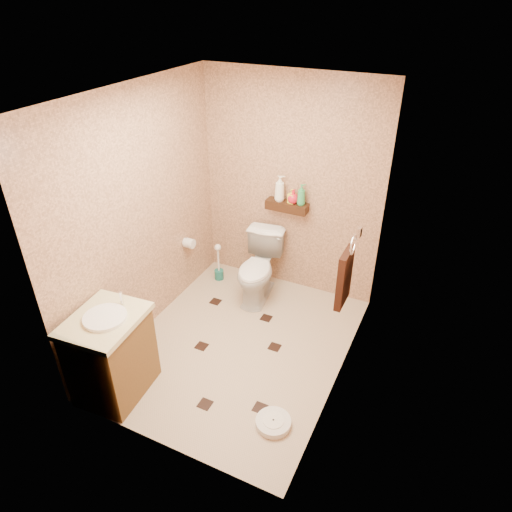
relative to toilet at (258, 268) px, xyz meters
The scene contains 18 objects.
ground 0.93m from the toilet, 78.05° to the right, with size 2.50×2.50×0.00m, color tan.
wall_back 0.94m from the toilet, 67.15° to the left, with size 2.00×0.04×2.40m, color tan.
wall_front 2.25m from the toilet, 85.16° to the right, with size 2.00×0.04×2.40m, color tan.
wall_left 1.43m from the toilet, 134.72° to the right, with size 0.04×2.50×2.40m, color tan.
wall_right 1.66m from the toilet, 35.28° to the right, with size 0.04×2.50×2.40m, color tan.
ceiling 2.20m from the toilet, 78.05° to the right, with size 2.00×2.50×0.02m, color white.
wall_shelf 0.75m from the toilet, 62.48° to the left, with size 0.46×0.14×0.10m, color #341D0E.
floor_accents 0.99m from the toilet, 77.64° to the right, with size 1.19×1.41×0.01m.
toilet is the anchor object (origin of this frame).
vanity 1.86m from the toilet, 106.37° to the right, with size 0.59×0.69×0.92m.
bathroom_scale 1.80m from the toilet, 60.76° to the right, with size 0.37×0.37×0.06m.
toilet_brush 0.62m from the toilet, 168.74° to the left, with size 0.11×0.11×0.48m.
towel_ring 1.36m from the toilet, 28.11° to the right, with size 0.12×0.30×0.76m.
toilet_paper 0.82m from the toilet, 166.60° to the right, with size 0.12×0.11×0.12m.
bottle_a 0.91m from the toilet, 75.49° to the left, with size 0.11×0.11×0.28m, color white.
bottle_b 0.88m from the toilet, 55.92° to the left, with size 0.07×0.07×0.16m, color #FFF235.
bottle_c 0.88m from the toilet, 54.24° to the left, with size 0.12×0.12×0.15m, color red.
bottle_d 0.94m from the toilet, 45.47° to the left, with size 0.09×0.09×0.23m, color #349C58.
Camera 1 is at (1.62, -2.99, 3.10)m, focal length 32.00 mm.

